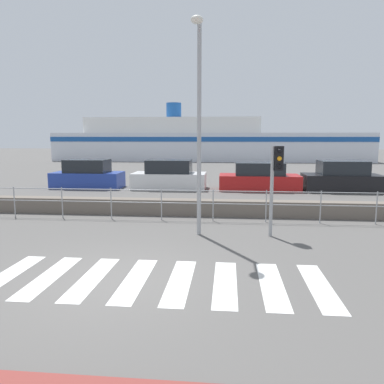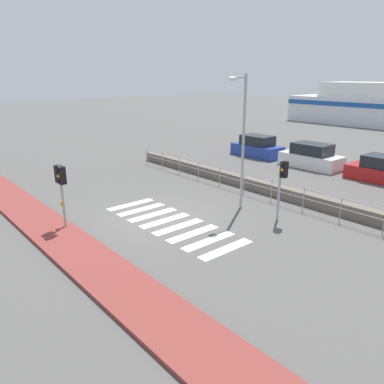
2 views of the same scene
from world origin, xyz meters
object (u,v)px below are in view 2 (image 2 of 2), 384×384
Objects in this scene: parked_car_blue at (257,147)px; parked_car_white at (311,157)px; traffic_light_far at (282,177)px; streetlamp at (241,128)px; traffic_light_near at (61,180)px.

parked_car_white is at bearing 0.00° from parked_car_blue.
parked_car_white is (-4.56, 9.56, -1.22)m from traffic_light_far.
parked_car_white is (-2.38, 9.74, -3.01)m from streetlamp.
streetlamp is 1.55× the size of parked_car_blue.
parked_car_white is at bearing 103.76° from streetlamp.
traffic_light_far is at bearing -64.49° from parked_car_white.
traffic_light_far is 13.31m from parked_car_blue.
streetlamp reaches higher than parked_car_white.
streetlamp is 12.37m from parked_car_blue.
traffic_light_near is 16.77m from parked_car_white.
traffic_light_near is 0.67× the size of parked_car_blue.
parked_car_white is (4.62, 0.00, 0.00)m from parked_car_blue.
traffic_light_far is 0.44× the size of streetlamp.
traffic_light_near is 7.72m from streetlamp.
traffic_light_near reaches higher than parked_car_white.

